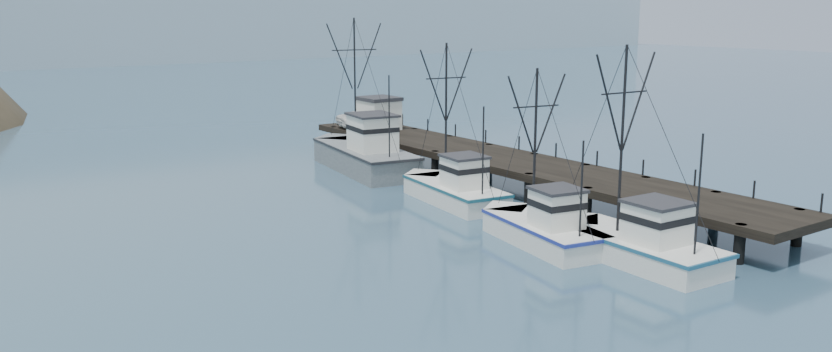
{
  "coord_description": "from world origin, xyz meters",
  "views": [
    {
      "loc": [
        -23.61,
        -25.93,
        12.4
      ],
      "look_at": [
        3.71,
        12.58,
        2.5
      ],
      "focal_mm": 35.0,
      "sensor_mm": 36.0,
      "label": 1
    }
  ],
  "objects_px": {
    "trawler_near": "(632,243)",
    "trawler_far": "(453,190)",
    "trawler_mid": "(541,229)",
    "pier_shed": "(379,113)",
    "pickup_truck": "(368,119)",
    "work_vessel": "(363,154)",
    "pier": "(507,162)"
  },
  "relations": [
    {
      "from": "trawler_far",
      "to": "pier_shed",
      "type": "distance_m",
      "value": 19.41
    },
    {
      "from": "trawler_near",
      "to": "pickup_truck",
      "type": "xyz_separation_m",
      "value": [
        6.1,
        34.49,
        1.94
      ]
    },
    {
      "from": "trawler_mid",
      "to": "pickup_truck",
      "type": "distance_m",
      "value": 30.94
    },
    {
      "from": "trawler_mid",
      "to": "pier_shed",
      "type": "relative_size",
      "value": 3.0
    },
    {
      "from": "pier",
      "to": "pickup_truck",
      "type": "relative_size",
      "value": 8.09
    },
    {
      "from": "trawler_mid",
      "to": "trawler_far",
      "type": "height_order",
      "value": "trawler_far"
    },
    {
      "from": "pier",
      "to": "pier_shed",
      "type": "bearing_deg",
      "value": 90.26
    },
    {
      "from": "trawler_near",
      "to": "pickup_truck",
      "type": "distance_m",
      "value": 35.08
    },
    {
      "from": "pier_shed",
      "to": "trawler_near",
      "type": "bearing_deg",
      "value": -100.79
    },
    {
      "from": "pier_shed",
      "to": "pickup_truck",
      "type": "relative_size",
      "value": 0.59
    },
    {
      "from": "trawler_mid",
      "to": "work_vessel",
      "type": "bearing_deg",
      "value": 83.22
    },
    {
      "from": "pier",
      "to": "trawler_far",
      "type": "bearing_deg",
      "value": -164.29
    },
    {
      "from": "trawler_mid",
      "to": "work_vessel",
      "type": "relative_size",
      "value": 0.68
    },
    {
      "from": "trawler_mid",
      "to": "pickup_truck",
      "type": "height_order",
      "value": "trawler_mid"
    },
    {
      "from": "pickup_truck",
      "to": "trawler_far",
      "type": "bearing_deg",
      "value": 173.26
    },
    {
      "from": "pier",
      "to": "trawler_near",
      "type": "bearing_deg",
      "value": -111.1
    },
    {
      "from": "pier",
      "to": "trawler_near",
      "type": "relative_size",
      "value": 4.02
    },
    {
      "from": "pier",
      "to": "pickup_truck",
      "type": "xyz_separation_m",
      "value": [
        -0.26,
        18.0,
        1.07
      ]
    },
    {
      "from": "work_vessel",
      "to": "pickup_truck",
      "type": "xyz_separation_m",
      "value": [
        5.17,
        7.47,
        1.53
      ]
    },
    {
      "from": "pier_shed",
      "to": "pickup_truck",
      "type": "xyz_separation_m",
      "value": [
        -0.19,
        1.51,
        -0.66
      ]
    },
    {
      "from": "trawler_near",
      "to": "trawler_far",
      "type": "relative_size",
      "value": 1.04
    },
    {
      "from": "pier",
      "to": "pier_shed",
      "type": "relative_size",
      "value": 13.75
    },
    {
      "from": "trawler_mid",
      "to": "work_vessel",
      "type": "distance_m",
      "value": 22.56
    },
    {
      "from": "trawler_near",
      "to": "pickup_truck",
      "type": "bearing_deg",
      "value": 79.97
    },
    {
      "from": "pier_shed",
      "to": "trawler_far",
      "type": "bearing_deg",
      "value": -108.54
    },
    {
      "from": "pier_shed",
      "to": "pickup_truck",
      "type": "height_order",
      "value": "pier_shed"
    },
    {
      "from": "trawler_mid",
      "to": "pier_shed",
      "type": "bearing_deg",
      "value": 74.22
    },
    {
      "from": "pier",
      "to": "work_vessel",
      "type": "distance_m",
      "value": 11.85
    },
    {
      "from": "pier",
      "to": "work_vessel",
      "type": "xyz_separation_m",
      "value": [
        -5.43,
        10.53,
        -0.46
      ]
    },
    {
      "from": "trawler_mid",
      "to": "work_vessel",
      "type": "height_order",
      "value": "work_vessel"
    },
    {
      "from": "trawler_far",
      "to": "pickup_truck",
      "type": "bearing_deg",
      "value": 73.28
    },
    {
      "from": "trawler_near",
      "to": "pier_shed",
      "type": "distance_m",
      "value": 33.67
    }
  ]
}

